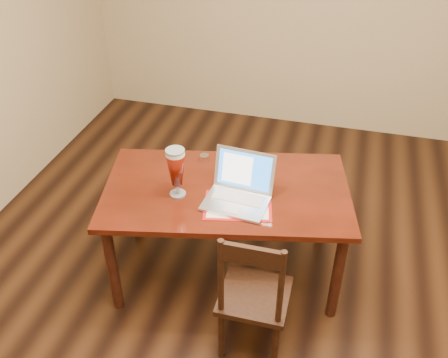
# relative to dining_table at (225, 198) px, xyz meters

# --- Properties ---
(ground) EXTENTS (5.00, 5.00, 0.00)m
(ground) POSITION_rel_dining_table_xyz_m (0.39, -0.30, -0.62)
(ground) COLOR black
(ground) RESTS_ON ground
(room_shell) EXTENTS (4.51, 5.01, 2.71)m
(room_shell) POSITION_rel_dining_table_xyz_m (0.39, -0.30, 1.14)
(room_shell) COLOR tan
(room_shell) RESTS_ON ground
(dining_table) EXTENTS (1.61, 1.12, 1.00)m
(dining_table) POSITION_rel_dining_table_xyz_m (0.00, 0.00, 0.00)
(dining_table) COLOR #50150A
(dining_table) RESTS_ON ground
(dining_chair) EXTENTS (0.38, 0.36, 0.88)m
(dining_chair) POSITION_rel_dining_table_xyz_m (0.30, -0.53, -0.21)
(dining_chair) COLOR black
(dining_chair) RESTS_ON ground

